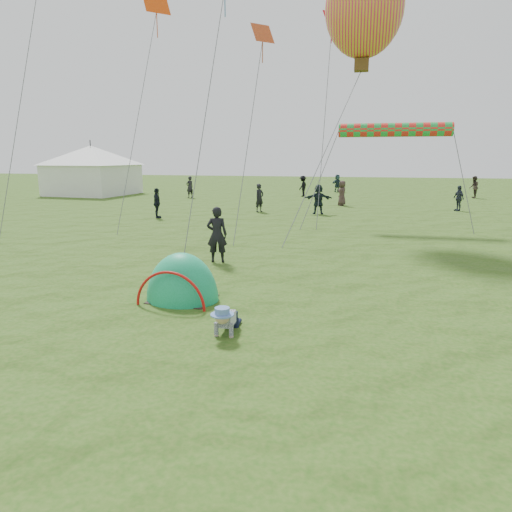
% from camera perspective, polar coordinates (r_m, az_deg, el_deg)
% --- Properties ---
extents(ground, '(140.00, 140.00, 0.00)m').
position_cam_1_polar(ground, '(8.68, -10.73, -10.51)').
color(ground, '#214E10').
extents(crawling_toddler, '(0.58, 0.81, 0.62)m').
position_cam_1_polar(crawling_toddler, '(8.81, -3.80, -7.81)').
color(crawling_toddler, black).
rests_on(crawling_toddler, ground).
extents(popup_tent, '(1.83, 1.54, 2.27)m').
position_cam_1_polar(popup_tent, '(11.07, -9.15, -5.38)').
color(popup_tent, '#0D944E').
rests_on(popup_tent, ground).
extents(standing_adult, '(0.73, 0.57, 1.79)m').
position_cam_1_polar(standing_adult, '(14.61, -4.90, 2.68)').
color(standing_adult, black).
rests_on(standing_adult, ground).
extents(event_marquee, '(7.08, 7.08, 4.55)m').
position_cam_1_polar(event_marquee, '(43.29, -19.81, 10.25)').
color(event_marquee, white).
rests_on(event_marquee, ground).
extents(crowd_person_2, '(0.84, 1.03, 1.64)m').
position_cam_1_polar(crowd_person_2, '(25.73, -12.27, 6.47)').
color(crowd_person_2, black).
rests_on(crowd_person_2, ground).
extents(crowd_person_5, '(1.67, 0.75, 1.74)m').
position_cam_1_polar(crowd_person_5, '(27.21, 7.80, 7.05)').
color(crowd_person_5, black).
rests_on(crowd_person_5, ground).
extents(crowd_person_6, '(0.67, 0.74, 1.71)m').
position_cam_1_polar(crowd_person_6, '(27.95, 0.44, 7.27)').
color(crowd_person_6, black).
rests_on(crowd_person_6, ground).
extents(crowd_person_8, '(0.74, 1.00, 1.58)m').
position_cam_1_polar(crowd_person_8, '(31.14, 23.99, 6.61)').
color(crowd_person_8, '#2B3342').
rests_on(crowd_person_8, ground).
extents(crowd_person_9, '(0.92, 1.25, 1.74)m').
position_cam_1_polar(crowd_person_9, '(39.10, 5.87, 8.69)').
color(crowd_person_9, black).
rests_on(crowd_person_9, ground).
extents(crowd_person_10, '(0.77, 0.96, 1.71)m').
position_cam_1_polar(crowd_person_10, '(32.17, 10.71, 7.73)').
color(crowd_person_10, '#3D2C2A').
rests_on(crowd_person_10, ground).
extents(crowd_person_11, '(1.38, 1.48, 1.66)m').
position_cam_1_polar(crowd_person_11, '(44.38, 10.14, 8.94)').
color(crowd_person_11, '#233A42').
rests_on(crowd_person_11, ground).
extents(crowd_person_12, '(0.69, 0.76, 1.74)m').
position_cam_1_polar(crowd_person_12, '(38.01, -8.28, 8.52)').
color(crowd_person_12, black).
rests_on(crowd_person_12, ground).
extents(crowd_person_13, '(0.81, 0.96, 1.77)m').
position_cam_1_polar(crowd_person_13, '(41.25, 25.57, 7.77)').
color(crowd_person_13, '#372C27').
rests_on(crowd_person_13, ground).
extents(balloon_kite, '(3.29, 3.29, 4.61)m').
position_cam_1_polar(balloon_kite, '(22.22, 13.35, 27.44)').
color(balloon_kite, gold).
extents(rainbow_tube_kite, '(5.10, 0.64, 0.64)m').
position_cam_1_polar(rainbow_tube_kite, '(22.92, 16.92, 14.85)').
color(rainbow_tube_kite, red).
extents(diamond_kite_0, '(1.05, 1.05, 0.86)m').
position_cam_1_polar(diamond_kite_0, '(22.58, 0.83, 26.09)').
color(diamond_kite_0, '#C0471E').
extents(diamond_kite_6, '(1.01, 1.01, 0.82)m').
position_cam_1_polar(diamond_kite_6, '(27.04, 9.49, 27.22)').
color(diamond_kite_6, red).
extents(diamond_kite_7, '(1.33, 1.33, 1.09)m').
position_cam_1_polar(diamond_kite_7, '(25.94, -12.38, 28.50)').
color(diamond_kite_7, '#F04608').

